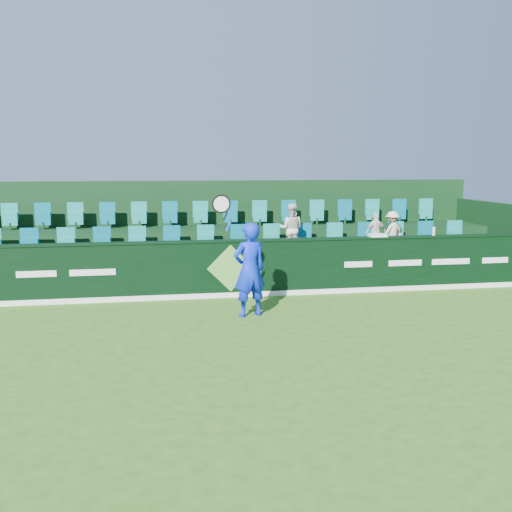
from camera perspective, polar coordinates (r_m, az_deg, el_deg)
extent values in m
plane|color=#2C6317|center=(9.68, 0.35, -9.45)|extent=(60.00, 60.00, 0.00)
cube|color=black|center=(13.35, -2.61, -1.35)|extent=(16.00, 0.20, 1.30)
cube|color=black|center=(13.24, -2.63, 1.52)|extent=(16.00, 0.24, 0.05)
cube|color=white|center=(13.36, -2.53, -3.92)|extent=(16.00, 0.02, 0.12)
cube|color=#5B9C38|center=(13.23, -2.55, -1.23)|extent=(1.10, 0.02, 1.10)
cube|color=white|center=(13.42, -21.11, -1.70)|extent=(0.85, 0.01, 0.14)
cube|color=white|center=(13.22, -16.01, -1.59)|extent=(1.00, 0.01, 0.14)
cube|color=white|center=(13.95, 10.19, -0.82)|extent=(0.70, 0.01, 0.14)
cube|color=white|center=(14.39, 14.69, -0.67)|extent=(0.85, 0.01, 0.14)
cube|color=white|center=(14.92, 18.90, -0.52)|extent=(1.00, 0.01, 0.14)
cube|color=white|center=(15.53, 22.80, -0.39)|extent=(0.70, 0.01, 0.14)
cube|color=black|center=(14.47, -3.13, -1.54)|extent=(16.00, 2.00, 0.80)
cube|color=black|center=(16.29, -3.90, 0.56)|extent=(16.00, 1.80, 1.30)
cube|color=black|center=(17.20, -4.25, 3.20)|extent=(16.00, 0.20, 2.60)
cube|color=black|center=(17.89, 22.52, 1.78)|extent=(0.20, 4.00, 2.00)
cube|color=#066077|center=(14.75, -3.33, 1.42)|extent=(13.50, 0.50, 0.60)
cube|color=#066077|center=(16.47, -4.04, 3.98)|extent=(13.50, 0.50, 0.60)
imported|color=#0C26D5|center=(11.59, -0.66, -1.38)|extent=(0.81, 0.64, 1.93)
cylinder|color=#143FBF|center=(11.30, -2.77, 3.01)|extent=(0.13, 0.04, 0.22)
cylinder|color=black|center=(11.27, -3.08, 4.02)|extent=(0.11, 0.03, 0.20)
torus|color=black|center=(11.24, -3.49, 5.23)|extent=(0.49, 0.04, 0.49)
cylinder|color=silver|center=(11.24, -3.49, 5.23)|extent=(0.41, 0.01, 0.41)
imported|color=silver|center=(14.62, 3.54, 2.73)|extent=(0.76, 0.68, 1.30)
imported|color=silver|center=(15.31, 11.88, 2.34)|extent=(0.64, 0.37, 1.03)
imported|color=beige|center=(15.48, 13.45, 2.42)|extent=(0.78, 0.63, 1.06)
cube|color=white|center=(14.13, 12.05, 2.04)|extent=(0.42, 0.27, 0.06)
cylinder|color=silver|center=(14.72, 17.35, 2.39)|extent=(0.07, 0.07, 0.21)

